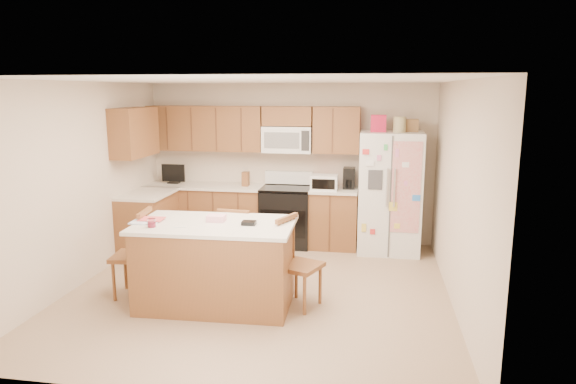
% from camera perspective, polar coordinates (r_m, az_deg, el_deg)
% --- Properties ---
extents(ground, '(4.50, 4.50, 0.00)m').
position_cam_1_polar(ground, '(6.36, -3.18, -10.88)').
color(ground, tan).
rests_on(ground, ground).
extents(room_shell, '(4.60, 4.60, 2.52)m').
position_cam_1_polar(room_shell, '(5.97, -3.33, 2.05)').
color(room_shell, beige).
rests_on(room_shell, ground).
extents(cabinetry, '(3.36, 1.56, 2.15)m').
position_cam_1_polar(cabinetry, '(8.01, -7.29, 0.53)').
color(cabinetry, brown).
rests_on(cabinetry, ground).
extents(stove, '(0.76, 0.65, 1.13)m').
position_cam_1_polar(stove, '(8.02, -0.18, -2.59)').
color(stove, black).
rests_on(stove, ground).
extents(refrigerator, '(0.90, 0.79, 2.04)m').
position_cam_1_polar(refrigerator, '(7.76, 11.25, 0.10)').
color(refrigerator, white).
rests_on(refrigerator, ground).
extents(island, '(1.81, 1.07, 1.04)m').
position_cam_1_polar(island, '(5.86, -8.02, -7.90)').
color(island, brown).
rests_on(island, ground).
extents(windsor_chair_left, '(0.47, 0.49, 1.04)m').
position_cam_1_polar(windsor_chair_left, '(6.32, -16.74, -6.76)').
color(windsor_chair_left, brown).
rests_on(windsor_chair_left, ground).
extents(windsor_chair_back, '(0.46, 0.44, 0.99)m').
position_cam_1_polar(windsor_chair_back, '(6.45, -5.55, -6.19)').
color(windsor_chair_back, brown).
rests_on(windsor_chair_back, ground).
extents(windsor_chair_right, '(0.55, 0.57, 1.02)m').
position_cam_1_polar(windsor_chair_right, '(5.77, 1.15, -8.08)').
color(windsor_chair_right, brown).
rests_on(windsor_chair_right, ground).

